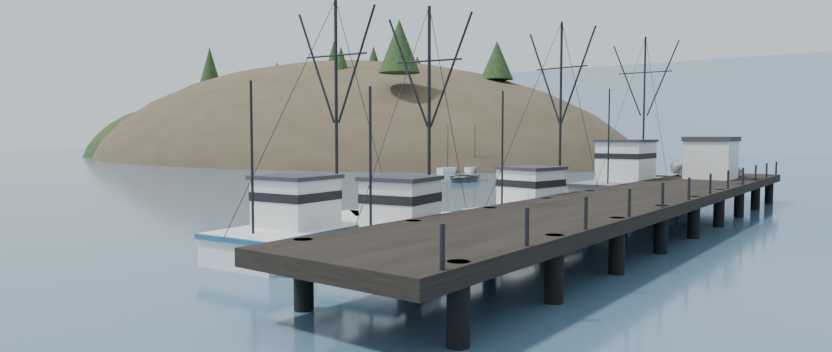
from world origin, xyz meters
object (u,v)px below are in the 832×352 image
Objects in this scene: pickup_truck at (706,167)px; pier at (639,200)px; work_vessel at (635,188)px; trawler_far at (548,213)px; trawler_mid at (322,232)px; motorboat at (463,181)px; pier_shed at (711,157)px; trawler_near at (418,235)px.

pier is at bearing 163.20° from pickup_truck.
trawler_far is at bearing -89.66° from work_vessel.
pickup_truck is at bearing 75.05° from trawler_mid.
motorboat is at bearing 115.41° from trawler_mid.
trawler_mid is 42.46m from motorboat.
pickup_truck is at bearing 93.07° from pier.
trawler_mid is 2.32× the size of pickup_truck.
motorboat is at bearing 157.67° from pier_shed.
pier is 12.56m from trawler_near.
trawler_near is 0.95× the size of trawler_mid.
trawler_far reaches higher than trawler_near.
trawler_far is (-4.38, -1.17, -0.87)m from pier.
trawler_mid is at bearing -76.13° from motorboat.
pier is 13.75× the size of pier_shed.
work_vessel is at bearing 109.66° from pier.
motorboat is at bearing 121.00° from trawler_near.
pier is 37.01m from motorboat.
pier is 14.11m from pier_shed.
pickup_truck is at bearing -29.38° from motorboat.
pickup_truck is at bearing 108.85° from pier_shed.
pickup_truck reaches higher than motorboat.
pier_shed is 2.96m from pickup_truck.
pier_shed is at bearing -33.87° from motorboat.
trawler_far is 1.92× the size of motorboat.
motorboat is (-22.64, 12.67, -1.23)m from work_vessel.
pier_shed is at bearing 18.81° from work_vessel.
trawler_far is at bearing -106.18° from pier_shed.
pier_shed is at bearing 71.86° from trawler_mid.
trawler_mid is at bearing 145.19° from pickup_truck.
trawler_mid reaches higher than pier.
work_vessel is 5.22m from pier_shed.
work_vessel reaches higher than trawler_near.
work_vessel is 2.96× the size of pickup_truck.
work_vessel is 25.97m from motorboat.
pier_shed is at bearing 78.58° from trawler_near.
pier_shed reaches higher than pickup_truck.
pier_shed is 0.55× the size of motorboat.
pier is 3.93× the size of trawler_far.
work_vessel is 4.44× the size of pier_shed.
trawler_near is 10.30m from trawler_far.
work_vessel is (0.66, 23.92, 0.41)m from trawler_near.
trawler_near is 0.74× the size of work_vessel.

